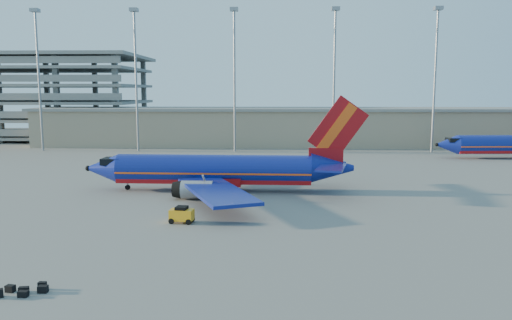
# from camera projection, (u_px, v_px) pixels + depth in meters

# --- Properties ---
(ground) EXTENTS (220.00, 220.00, 0.00)m
(ground) POSITION_uv_depth(u_px,v_px,m) (249.00, 199.00, 56.70)
(ground) COLOR slate
(ground) RESTS_ON ground
(terminal_building) EXTENTS (122.00, 16.00, 8.50)m
(terminal_building) POSITION_uv_depth(u_px,v_px,m) (304.00, 126.00, 113.23)
(terminal_building) COLOR tan
(terminal_building) RESTS_ON ground
(parking_garage) EXTENTS (62.00, 32.00, 21.40)m
(parking_garage) POSITION_uv_depth(u_px,v_px,m) (25.00, 93.00, 130.32)
(parking_garage) COLOR slate
(parking_garage) RESTS_ON ground
(light_mast_row) EXTENTS (101.60, 1.60, 28.65)m
(light_mast_row) POSITION_uv_depth(u_px,v_px,m) (284.00, 64.00, 99.70)
(light_mast_row) COLOR gray
(light_mast_row) RESTS_ON ground
(aircraft_main) EXTENTS (34.74, 33.42, 11.76)m
(aircraft_main) POSITION_uv_depth(u_px,v_px,m) (221.00, 171.00, 61.25)
(aircraft_main) COLOR navy
(aircraft_main) RESTS_ON ground
(baggage_tug) EXTENTS (2.34, 1.61, 1.57)m
(baggage_tug) POSITION_uv_depth(u_px,v_px,m) (182.00, 214.00, 46.51)
(baggage_tug) COLOR orange
(baggage_tug) RESTS_ON ground
(luggage_pile) EXTENTS (2.88, 1.73, 0.52)m
(luggage_pile) POSITION_uv_depth(u_px,v_px,m) (24.00, 290.00, 30.27)
(luggage_pile) COLOR black
(luggage_pile) RESTS_ON ground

